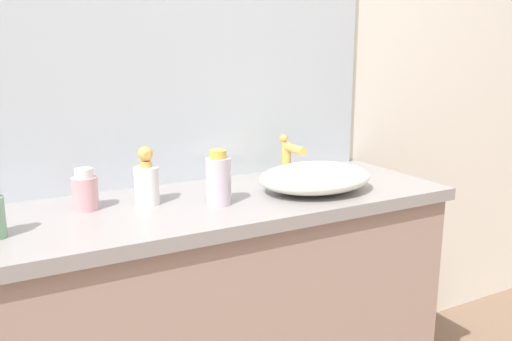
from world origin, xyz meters
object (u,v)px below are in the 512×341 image
(sink_basin, at_px, (315,177))
(perfume_bottle, at_px, (218,179))
(spray_can, at_px, (147,181))
(lotion_bottle, at_px, (85,191))

(sink_basin, height_order, perfume_bottle, perfume_bottle)
(perfume_bottle, xyz_separation_m, spray_can, (-0.19, 0.10, -0.01))
(sink_basin, height_order, lotion_bottle, lotion_bottle)
(sink_basin, relative_size, lotion_bottle, 3.18)
(sink_basin, xyz_separation_m, perfume_bottle, (-0.34, 0.01, 0.03))
(spray_can, bearing_deg, sink_basin, -11.95)
(perfume_bottle, bearing_deg, lotion_bottle, 159.81)
(perfume_bottle, bearing_deg, spray_can, 151.40)
(lotion_bottle, bearing_deg, perfume_bottle, -20.19)
(lotion_bottle, distance_m, spray_can, 0.17)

